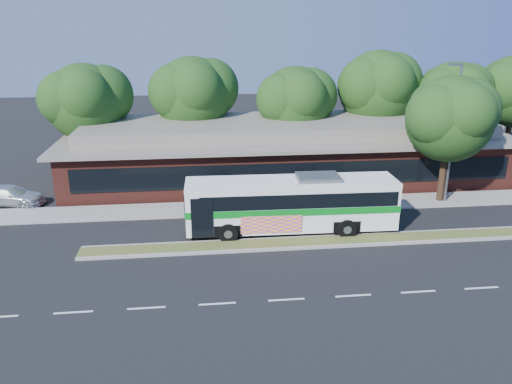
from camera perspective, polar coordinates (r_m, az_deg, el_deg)
ground at (r=27.16m, az=7.97°, el=-6.30°), size 120.00×120.00×0.00m
median_strip at (r=27.65m, az=7.68°, el=-5.63°), size 26.00×1.10×0.15m
sidewalk at (r=32.88m, az=5.29°, el=-1.50°), size 44.00×2.60×0.12m
parking_lot at (r=37.48m, az=-24.03°, el=-0.61°), size 14.00×12.00×0.01m
plaza_building at (r=38.46m, az=3.43°, el=4.81°), size 33.20×11.20×4.45m
lamp_post at (r=34.42m, az=21.58°, el=6.57°), size 0.93×0.18×9.07m
tree_bg_a at (r=40.13m, az=-18.34°, el=9.94°), size 6.47×5.80×8.63m
tree_bg_b at (r=40.25m, az=-6.67°, el=11.17°), size 6.69×6.00×9.00m
tree_bg_c at (r=40.10m, az=5.01°, el=10.40°), size 6.24×5.60×8.26m
tree_bg_d at (r=42.89m, az=14.24°, el=11.58°), size 6.91×6.20×9.37m
tree_bg_e at (r=44.50m, az=21.96°, el=10.17°), size 6.47×5.80×8.50m
transit_bus at (r=28.33m, az=4.16°, el=-0.99°), size 11.99×3.00×3.35m
sedan at (r=36.51m, az=-26.19°, el=-0.38°), size 4.66×2.83×1.26m
sidewalk_tree at (r=34.64m, az=21.76°, el=8.03°), size 6.13×5.50×8.35m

